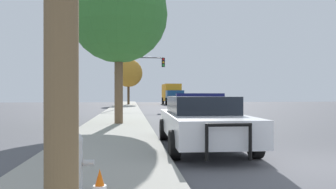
# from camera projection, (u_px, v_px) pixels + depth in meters

# --- Properties ---
(sidewalk_left) EXTENTS (3.00, 110.00, 0.13)m
(sidewalk_left) POSITION_uv_depth(u_px,v_px,m) (95.00, 174.00, 5.90)
(sidewalk_left) COLOR #99968C
(sidewalk_left) RESTS_ON ground_plane
(police_car) EXTENTS (2.25, 5.47, 1.53)m
(police_car) POSITION_uv_depth(u_px,v_px,m) (201.00, 120.00, 9.25)
(police_car) COLOR white
(police_car) RESTS_ON ground_plane
(fire_hydrant) EXTENTS (0.53, 0.23, 0.84)m
(fire_hydrant) POSITION_uv_depth(u_px,v_px,m) (75.00, 161.00, 4.53)
(fire_hydrant) COLOR #B7BCC1
(fire_hydrant) RESTS_ON sidewalk_left
(traffic_light) EXTENTS (4.35, 0.35, 5.08)m
(traffic_light) POSITION_uv_depth(u_px,v_px,m) (139.00, 71.00, 31.76)
(traffic_light) COLOR #424247
(traffic_light) RESTS_ON sidewalk_left
(car_background_distant) EXTENTS (2.24, 4.71, 1.34)m
(car_background_distant) POSITION_uv_depth(u_px,v_px,m) (182.00, 100.00, 42.66)
(car_background_distant) COLOR #B7B7BC
(car_background_distant) RESTS_ON ground_plane
(box_truck) EXTENTS (2.58, 7.47, 2.98)m
(box_truck) POSITION_uv_depth(u_px,v_px,m) (172.00, 93.00, 48.04)
(box_truck) COLOR navy
(box_truck) RESTS_ON ground_plane
(tree_sidewalk_far) EXTENTS (3.75, 3.75, 6.07)m
(tree_sidewalk_far) POSITION_uv_depth(u_px,v_px,m) (128.00, 73.00, 43.66)
(tree_sidewalk_far) COLOR #4C3823
(tree_sidewalk_far) RESTS_ON sidewalk_left
(tree_sidewalk_near) EXTENTS (4.60, 4.60, 7.45)m
(tree_sidewalk_near) POSITION_uv_depth(u_px,v_px,m) (119.00, 14.00, 15.33)
(tree_sidewalk_near) COLOR brown
(tree_sidewalk_near) RESTS_ON sidewalk_left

